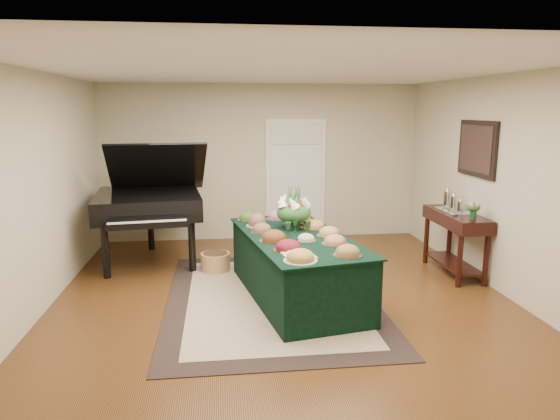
{
  "coord_description": "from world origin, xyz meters",
  "views": [
    {
      "loc": [
        -0.72,
        -5.69,
        2.28
      ],
      "look_at": [
        0.0,
        0.3,
        1.05
      ],
      "focal_mm": 32.0,
      "sensor_mm": 36.0,
      "label": 1
    }
  ],
  "objects": [
    {
      "name": "ground",
      "position": [
        0.0,
        0.0,
        0.0
      ],
      "size": [
        6.0,
        6.0,
        0.0
      ],
      "primitive_type": "plane",
      "color": "#311A0B",
      "rests_on": "ground"
    },
    {
      "name": "green_goblets",
      "position": [
        0.19,
        0.12,
        0.87
      ],
      "size": [
        0.33,
        0.3,
        0.18
      ],
      "color": "#15351E",
      "rests_on": "buffet_table"
    },
    {
      "name": "grand_piano",
      "position": [
        -1.78,
        1.75,
        0.92
      ],
      "size": [
        1.73,
        1.94,
        1.81
      ],
      "color": "black",
      "rests_on": "ground"
    },
    {
      "name": "food_platters",
      "position": [
        0.14,
        0.11,
        0.83
      ],
      "size": [
        1.23,
        2.4,
        0.13
      ],
      "color": "#A4ADA4",
      "rests_on": "buffet_table"
    },
    {
      "name": "cutting_board",
      "position": [
        0.06,
        -0.78,
        0.82
      ],
      "size": [
        0.36,
        0.36,
        0.1
      ],
      "color": "tan",
      "rests_on": "buffet_table"
    },
    {
      "name": "floral_centerpiece",
      "position": [
        0.19,
        0.42,
        1.05
      ],
      "size": [
        0.46,
        0.46,
        0.46
      ],
      "color": "#15351E",
      "rests_on": "buffet_table"
    },
    {
      "name": "pink_bouquet",
      "position": [
        2.49,
        0.24,
        1.03
      ],
      "size": [
        0.19,
        0.19,
        0.24
      ],
      "color": "#15351E",
      "rests_on": "mahogany_sideboard"
    },
    {
      "name": "wicker_basket",
      "position": [
        -0.82,
        1.2,
        0.13
      ],
      "size": [
        0.42,
        0.42,
        0.26
      ],
      "primitive_type": "cylinder",
      "color": "#A67343",
      "rests_on": "ground"
    },
    {
      "name": "buffet_table",
      "position": [
        0.17,
        0.06,
        0.39
      ],
      "size": [
        1.54,
        2.55,
        0.78
      ],
      "color": "black",
      "rests_on": "ground"
    },
    {
      "name": "tea_service",
      "position": [
        2.5,
        0.8,
        0.99
      ],
      "size": [
        0.34,
        0.58,
        0.3
      ],
      "color": "silver",
      "rests_on": "mahogany_sideboard"
    },
    {
      "name": "wall_painting",
      "position": [
        2.72,
        0.68,
        1.75
      ],
      "size": [
        0.05,
        0.95,
        0.75
      ],
      "color": "black",
      "rests_on": "ground"
    },
    {
      "name": "kitchen_doorway",
      "position": [
        0.6,
        2.97,
        1.02
      ],
      "size": [
        1.05,
        0.07,
        2.1
      ],
      "color": "white",
      "rests_on": "ground"
    },
    {
      "name": "mahogany_sideboard",
      "position": [
        2.5,
        0.68,
        0.68
      ],
      "size": [
        0.45,
        1.25,
        0.88
      ],
      "color": "black",
      "rests_on": "ground"
    },
    {
      "name": "area_rug",
      "position": [
        -0.14,
        0.05,
        0.01
      ],
      "size": [
        2.49,
        3.49,
        0.01
      ],
      "color": "black",
      "rests_on": "ground"
    }
  ]
}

